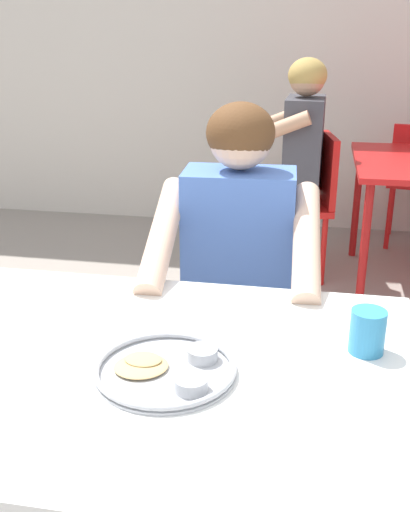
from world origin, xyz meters
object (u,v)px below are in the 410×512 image
Objects in this scene: chair_foreground at (241,300)px; diner_foreground at (235,268)px; chair_red_left at (308,196)px; drinking_cup at (368,330)px; thali_tray at (168,369)px; table_foreground at (151,392)px; patron_background at (287,152)px.

diner_foreground reaches higher than chair_foreground.
chair_red_left is at bearing 82.37° from chair_foreground.
drinking_cup is at bearing -55.05° from diner_foreground.
thali_tray is at bearing -157.66° from drinking_cup.
chair_foreground is (0.04, 0.90, -0.26)m from thali_tray.
chair_red_left reaches higher than thali_tray.
diner_foreground is at bearing -87.91° from chair_foreground.
drinking_cup is 0.62m from diner_foreground.
chair_foreground reaches higher than drinking_cup.
chair_foreground is at bearing -97.63° from chair_red_left.
chair_foreground is 0.31m from diner_foreground.
diner_foreground is (0.05, 0.67, -0.04)m from thali_tray.
chair_red_left is (0.24, 2.37, -0.27)m from thali_tray.
table_foreground is 0.48m from drinking_cup.
thali_tray is 0.23× the size of patron_background.
thali_tray is 0.24× the size of diner_foreground.
chair_foreground is at bearing 87.46° from thali_tray.
thali_tray is at bearing -92.58° from patron_background.
thali_tray is at bearing -94.10° from diner_foreground.
table_foreground is at bearing -93.80° from patron_background.
thali_tray is 2.97× the size of drinking_cup.
patron_background is at bearing 86.20° from table_foreground.
chair_foreground reaches higher than table_foreground.
patron_background is (0.11, 2.34, -0.02)m from thali_tray.
chair_red_left is at bearing 83.65° from diner_foreground.
drinking_cup is 0.08× the size of patron_background.
table_foreground is 2.31m from patron_background.
diner_foreground is 1.44× the size of chair_red_left.
table_foreground is at bearing -98.58° from diner_foreground.
thali_tray is 0.35× the size of chair_red_left.
patron_background is (0.06, 1.67, 0.03)m from diner_foreground.
patron_background is (0.07, 1.44, 0.24)m from chair_foreground.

